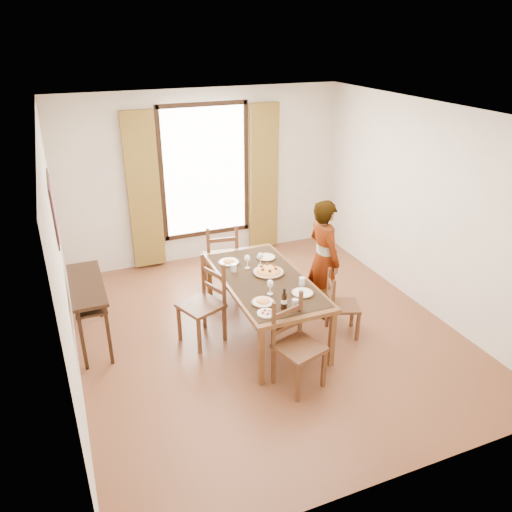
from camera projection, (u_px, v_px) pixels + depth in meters
name	position (u px, v px, depth m)	size (l,w,h in m)	color
ground	(266.00, 331.00, 6.33)	(5.00, 5.00, 0.00)	#533119
room_shell	(262.00, 213.00, 5.79)	(4.60, 5.10, 2.74)	silver
console_table	(87.00, 292.00, 5.86)	(0.38, 1.20, 0.80)	black
dining_table	(265.00, 283.00, 6.03)	(0.98, 1.95, 0.76)	brown
chair_west	(203.00, 305.00, 5.98)	(0.59, 0.59, 1.03)	#512E1B
chair_north	(221.00, 259.00, 7.13)	(0.52, 0.52, 1.04)	#512E1B
chair_south	(297.00, 347.00, 5.22)	(0.55, 0.55, 1.00)	#512E1B
chair_east	(341.00, 306.00, 6.12)	(0.48, 0.48, 0.84)	#512E1B
man	(324.00, 259.00, 6.42)	(0.42, 0.61, 1.59)	#96979E
plate_sw	(263.00, 301.00, 5.46)	(0.27, 0.27, 0.05)	silver
plate_se	(303.00, 292.00, 5.65)	(0.27, 0.27, 0.05)	silver
plate_nw	(229.00, 261.00, 6.38)	(0.27, 0.27, 0.05)	silver
plate_ne	(266.00, 256.00, 6.52)	(0.27, 0.27, 0.05)	silver
pasta_platter	(268.00, 270.00, 6.11)	(0.40, 0.40, 0.10)	orange
caprese_plate	(266.00, 312.00, 5.26)	(0.20, 0.20, 0.04)	silver
wine_glass_a	(270.00, 287.00, 5.61)	(0.08, 0.08, 0.18)	white
wine_glass_b	(260.00, 259.00, 6.28)	(0.08, 0.08, 0.18)	white
wine_glass_c	(247.00, 261.00, 6.22)	(0.08, 0.08, 0.18)	white
tumbler_a	(302.00, 281.00, 5.83)	(0.07, 0.07, 0.10)	silver
tumbler_b	(234.00, 268.00, 6.15)	(0.07, 0.07, 0.10)	silver
tumbler_c	(295.00, 304.00, 5.36)	(0.07, 0.07, 0.10)	silver
wine_bottle	(284.00, 299.00, 5.31)	(0.07, 0.07, 0.25)	black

